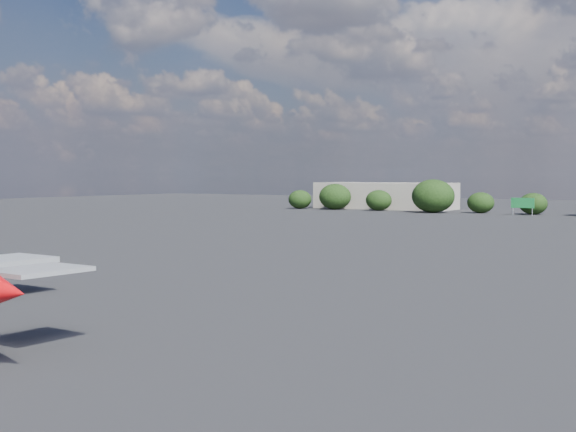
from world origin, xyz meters
The scene contains 3 objects.
ground centered at (0.00, 60.00, 0.00)m, with size 500.00×500.00×0.00m, color black.
terminal_building centered at (-65.00, 192.00, 4.00)m, with size 42.00×16.00×8.00m.
highway_sign centered at (-18.00, 176.00, 3.13)m, with size 6.00×0.30×4.50m.
Camera 1 is at (43.33, -30.23, 10.64)m, focal length 50.00 mm.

